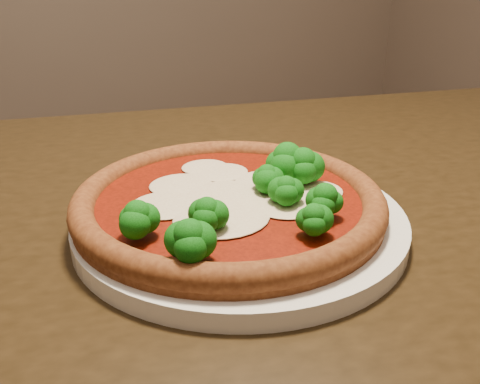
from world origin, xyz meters
name	(u,v)px	position (x,y,z in m)	size (l,w,h in m)	color
dining_table	(263,265)	(0.09, -0.06, 0.65)	(1.42, 1.01, 0.75)	black
plate	(240,221)	(0.03, -0.13, 0.76)	(0.32, 0.32, 0.02)	white
pizza	(233,199)	(0.03, -0.13, 0.78)	(0.30, 0.30, 0.06)	brown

